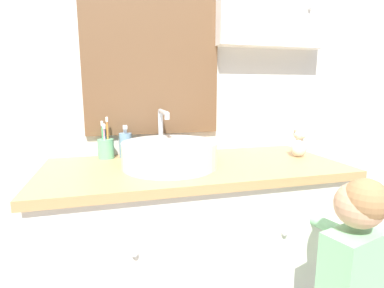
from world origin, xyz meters
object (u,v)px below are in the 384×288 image
at_px(toothbrush_holder, 106,148).
at_px(soap_dispenser, 126,145).
at_px(sink_basin, 170,153).
at_px(teddy_bear, 299,143).
at_px(child_figure, 351,280).

distance_m(toothbrush_holder, soap_dispenser, 0.09).
height_order(sink_basin, teddy_bear, sink_basin).
bearing_deg(teddy_bear, soap_dispenser, 166.26).
height_order(toothbrush_holder, child_figure, toothbrush_holder).
relative_size(toothbrush_holder, teddy_bear, 1.35).
xyz_separation_m(sink_basin, teddy_bear, (0.64, 0.02, 0.01)).
xyz_separation_m(soap_dispenser, teddy_bear, (0.81, -0.20, 0.01)).
bearing_deg(teddy_bear, sink_basin, -178.27).
bearing_deg(teddy_bear, child_figure, -103.23).
distance_m(sink_basin, child_figure, 0.79).
xyz_separation_m(child_figure, teddy_bear, (0.12, 0.50, 0.38)).
distance_m(child_figure, teddy_bear, 0.63).
xyz_separation_m(sink_basin, soap_dispenser, (-0.17, 0.22, 0.01)).
relative_size(sink_basin, child_figure, 0.53).
bearing_deg(child_figure, teddy_bear, 76.77).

